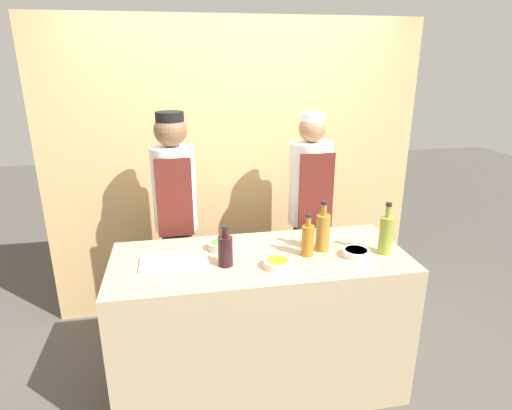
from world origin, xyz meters
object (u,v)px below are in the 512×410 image
(sauce_bowl_orange, at_px, (277,263))
(sauce_bowl_green, at_px, (220,245))
(chef_left, at_px, (176,220))
(bottle_amber, at_px, (308,239))
(bottle_vinegar, at_px, (323,231))
(chef_right, at_px, (309,216))
(bottle_wine, at_px, (225,250))
(cutting_board, at_px, (174,261))
(sauce_bowl_brown, at_px, (356,252))
(bottle_oil, at_px, (386,234))

(sauce_bowl_orange, relative_size, sauce_bowl_green, 1.03)
(chef_left, bearing_deg, sauce_bowl_green, -60.53)
(bottle_amber, bearing_deg, bottle_vinegar, 25.77)
(chef_right, bearing_deg, bottle_wine, -135.87)
(sauce_bowl_green, height_order, bottle_wine, bottle_wine)
(bottle_wine, xyz_separation_m, bottle_vinegar, (0.62, 0.10, 0.03))
(sauce_bowl_green, relative_size, chef_left, 0.09)
(bottle_vinegar, bearing_deg, bottle_amber, -154.23)
(sauce_bowl_orange, height_order, bottle_amber, bottle_amber)
(bottle_wine, bearing_deg, sauce_bowl_green, 91.77)
(cutting_board, distance_m, bottle_vinegar, 0.92)
(sauce_bowl_brown, relative_size, bottle_wine, 0.67)
(chef_right, bearing_deg, bottle_amber, -108.07)
(sauce_bowl_brown, distance_m, bottle_amber, 0.31)
(cutting_board, bearing_deg, sauce_bowl_orange, -15.58)
(cutting_board, bearing_deg, bottle_oil, -4.49)
(sauce_bowl_orange, xyz_separation_m, bottle_vinegar, (0.33, 0.18, 0.10))
(sauce_bowl_green, distance_m, bottle_wine, 0.23)
(chef_left, xyz_separation_m, chef_right, (1.00, -0.00, -0.03))
(bottle_oil, relative_size, chef_right, 0.19)
(bottle_amber, bearing_deg, chef_left, 140.10)
(sauce_bowl_green, relative_size, bottle_oil, 0.48)
(sauce_bowl_green, xyz_separation_m, chef_left, (-0.27, 0.48, 0.01))
(chef_left, bearing_deg, sauce_bowl_brown, -34.10)
(sauce_bowl_orange, relative_size, bottle_wine, 0.66)
(bottle_wine, bearing_deg, chef_right, 44.13)
(cutting_board, bearing_deg, sauce_bowl_brown, -5.70)
(bottle_wine, distance_m, chef_right, 1.01)
(bottle_oil, bearing_deg, bottle_wine, 178.99)
(bottle_oil, bearing_deg, cutting_board, 175.51)
(sauce_bowl_brown, xyz_separation_m, chef_left, (-1.07, 0.73, 0.01))
(cutting_board, bearing_deg, bottle_amber, -2.78)
(sauce_bowl_green, xyz_separation_m, bottle_oil, (0.99, -0.24, 0.10))
(bottle_wine, bearing_deg, sauce_bowl_brown, -1.86)
(cutting_board, xyz_separation_m, bottle_vinegar, (0.91, 0.02, 0.12))
(sauce_bowl_green, xyz_separation_m, cutting_board, (-0.29, -0.14, -0.02))
(sauce_bowl_orange, bearing_deg, bottle_oil, 5.16)
(sauce_bowl_orange, bearing_deg, bottle_amber, 29.69)
(sauce_bowl_brown, relative_size, sauce_bowl_orange, 1.01)
(bottle_vinegar, bearing_deg, bottle_oil, -17.72)
(sauce_bowl_brown, bearing_deg, bottle_amber, 166.35)
(sauce_bowl_brown, bearing_deg, bottle_oil, 2.57)
(bottle_amber, bearing_deg, sauce_bowl_orange, -150.31)
(bottle_vinegar, distance_m, bottle_oil, 0.38)
(sauce_bowl_orange, relative_size, cutting_board, 0.41)
(cutting_board, distance_m, bottle_amber, 0.81)
(sauce_bowl_green, xyz_separation_m, bottle_vinegar, (0.63, -0.12, 0.10))
(bottle_wine, relative_size, bottle_vinegar, 0.76)
(cutting_board, xyz_separation_m, bottle_oil, (1.28, -0.10, 0.12))
(bottle_wine, bearing_deg, bottle_amber, 4.95)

